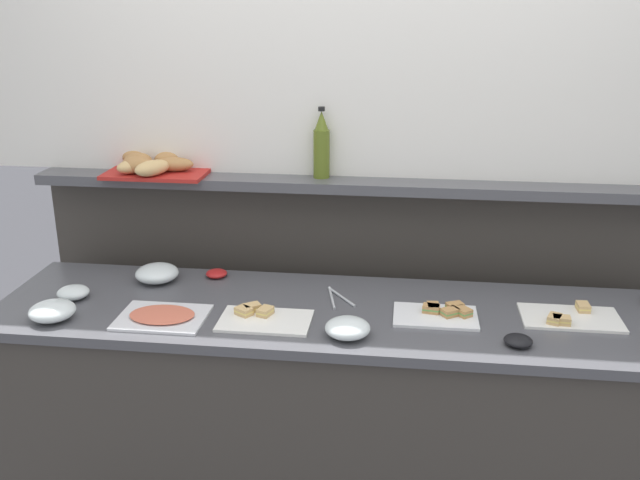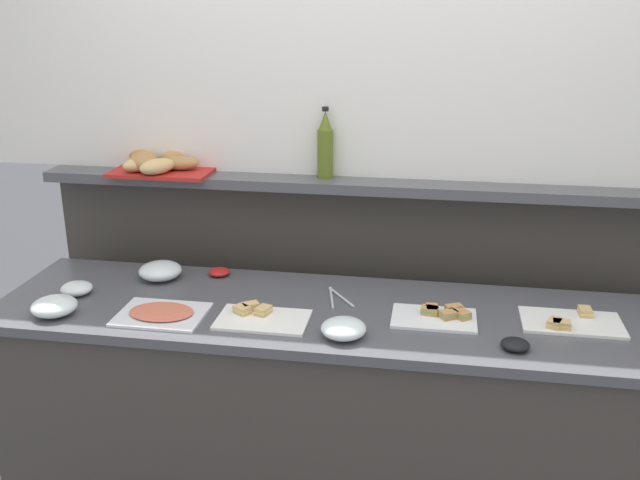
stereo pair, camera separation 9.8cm
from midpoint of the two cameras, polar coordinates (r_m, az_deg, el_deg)
name	(u,v)px [view 2 (the right image)]	position (r m, az deg, el deg)	size (l,w,h in m)	color
ground_plane	(362,437)	(3.44, 4.26, -15.58)	(12.00, 12.00, 0.00)	#38383D
buffet_counter	(346,425)	(2.69, 3.23, -14.68)	(2.50, 0.64, 0.92)	#3D3833
back_ledge_unit	(362,316)	(3.01, 4.38, -6.15)	(2.59, 0.22, 1.28)	#3D3833
upper_wall_panel	(370,1)	(2.75, 5.13, 18.72)	(3.19, 0.08, 1.32)	white
sandwich_platter_front	(260,317)	(2.40, -3.68, -6.26)	(0.31, 0.19, 0.04)	white
sandwich_platter_rear	(438,316)	(2.44, 10.66, -6.06)	(0.28, 0.19, 0.04)	white
sandwich_platter_side	(571,322)	(2.52, 20.66, -6.22)	(0.33, 0.19, 0.04)	white
cold_cuts_platter	(162,313)	(2.47, -11.58, -5.85)	(0.30, 0.23, 0.02)	silver
glass_bowl_large	(77,289)	(2.72, -18.10, -3.79)	(0.11, 0.11, 0.05)	silver
glass_bowl_medium	(344,329)	(2.27, 3.16, -7.22)	(0.15, 0.15, 0.06)	silver
glass_bowl_small	(54,307)	(2.57, -19.66, -5.13)	(0.16, 0.16, 0.06)	silver
glass_bowl_extra	(160,271)	(2.78, -11.80, -2.51)	(0.16, 0.16, 0.07)	silver
condiment_bowl_dark	(219,272)	(2.78, -7.15, -2.58)	(0.08, 0.08, 0.03)	red
condiment_bowl_red	(515,344)	(2.30, 16.70, -8.10)	(0.09, 0.09, 0.03)	black
serving_tongs	(336,297)	(2.56, 2.42, -4.65)	(0.12, 0.18, 0.01)	#B7BABF
olive_oil_bottle	(325,146)	(2.75, 1.45, 7.57)	(0.06, 0.06, 0.28)	#56661E
bread_basket	(156,163)	(2.91, -12.16, 6.07)	(0.40, 0.33, 0.08)	#B2231E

